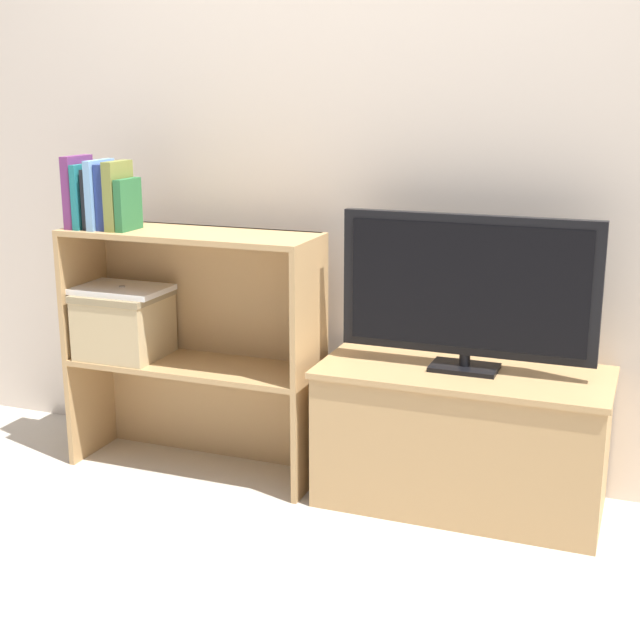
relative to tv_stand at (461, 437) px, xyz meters
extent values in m
plane|color=#BCB2A3|center=(-0.49, -0.21, -0.24)|extent=(16.00, 16.00, 0.00)
cube|color=beige|center=(-0.49, 0.25, 0.96)|extent=(10.00, 0.05, 2.40)
cube|color=tan|center=(0.00, 0.00, -0.01)|extent=(0.94, 0.42, 0.46)
cube|color=tan|center=(0.00, 0.00, 0.23)|extent=(0.96, 0.44, 0.02)
cube|color=black|center=(0.00, 0.00, 0.25)|extent=(0.22, 0.14, 0.02)
cylinder|color=black|center=(0.00, 0.00, 0.27)|extent=(0.04, 0.04, 0.04)
cube|color=black|center=(0.00, 0.00, 0.52)|extent=(0.84, 0.04, 0.46)
cube|color=black|center=(0.00, -0.02, 0.52)|extent=(0.77, 0.00, 0.40)
cube|color=tan|center=(-1.44, -0.06, -0.03)|extent=(0.02, 0.31, 0.41)
cube|color=tan|center=(-0.53, -0.06, -0.03)|extent=(0.02, 0.31, 0.41)
cube|color=tan|center=(-0.98, 0.09, -0.03)|extent=(0.89, 0.02, 0.41)
cube|color=tan|center=(-0.98, -0.06, 0.16)|extent=(0.89, 0.31, 0.02)
cube|color=tan|center=(-1.44, -0.06, 0.41)|extent=(0.02, 0.31, 0.48)
cube|color=tan|center=(-0.53, -0.06, 0.41)|extent=(0.02, 0.31, 0.48)
cube|color=tan|center=(-0.98, 0.09, 0.41)|extent=(0.89, 0.02, 0.48)
cube|color=tan|center=(-0.98, -0.06, 0.64)|extent=(0.89, 0.31, 0.02)
cube|color=#6B2D66|center=(-1.40, -0.11, 0.78)|extent=(0.04, 0.15, 0.26)
cube|color=#1E7075|center=(-1.37, -0.11, 0.77)|extent=(0.02, 0.16, 0.23)
cube|color=#232328|center=(-1.34, -0.11, 0.76)|extent=(0.02, 0.13, 0.21)
cube|color=#709ECC|center=(-1.31, -0.11, 0.77)|extent=(0.03, 0.16, 0.24)
cube|color=navy|center=(-1.27, -0.11, 0.77)|extent=(0.03, 0.12, 0.23)
cube|color=olive|center=(-1.23, -0.11, 0.77)|extent=(0.04, 0.14, 0.24)
cube|color=#286638|center=(-1.19, -0.11, 0.74)|extent=(0.03, 0.14, 0.18)
cube|color=tan|center=(-1.26, -0.07, 0.29)|extent=(0.29, 0.27, 0.24)
cube|color=#917E5B|center=(-1.26, -0.07, 0.40)|extent=(0.30, 0.28, 0.02)
cube|color=white|center=(-1.26, -0.07, 0.43)|extent=(0.33, 0.23, 0.02)
cylinder|color=#99999E|center=(-1.26, -0.07, 0.44)|extent=(0.02, 0.02, 0.00)
camera|label=1|loc=(0.56, -2.79, 1.14)|focal=50.00mm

